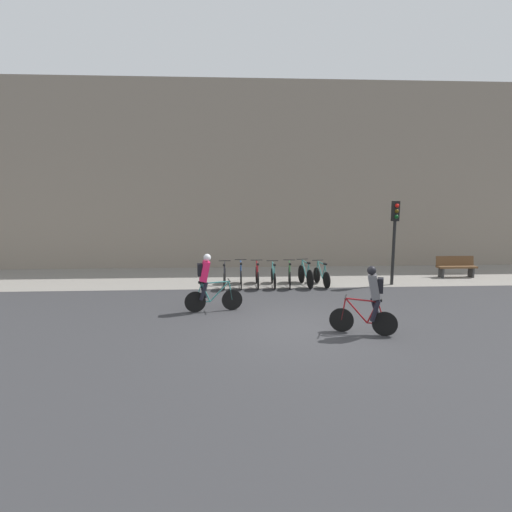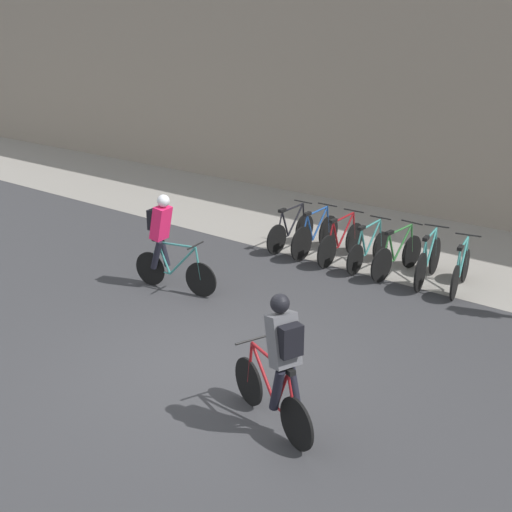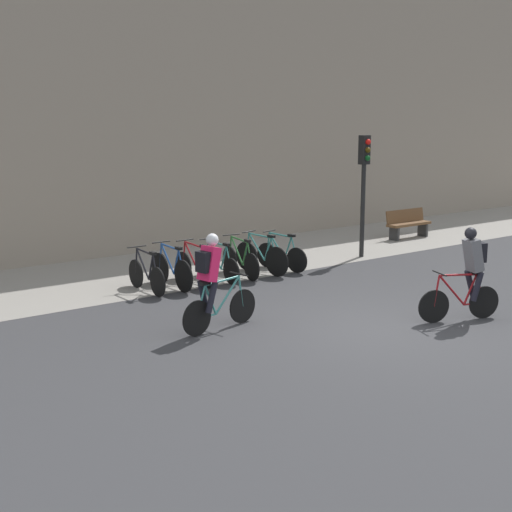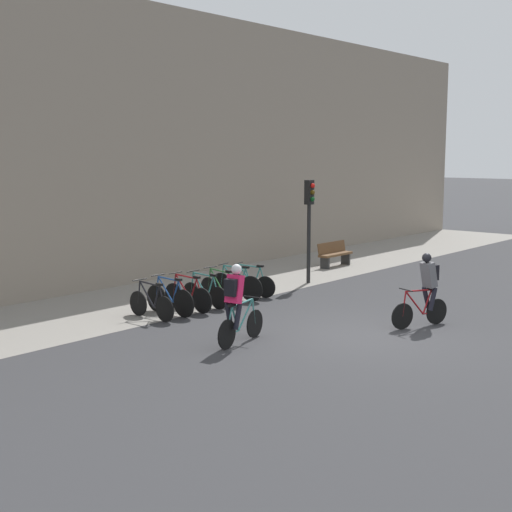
{
  "view_description": "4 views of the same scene",
  "coord_description": "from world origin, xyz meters",
  "px_view_note": "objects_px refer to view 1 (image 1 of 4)",
  "views": [
    {
      "loc": [
        -1.74,
        -10.05,
        3.48
      ],
      "look_at": [
        -1.08,
        2.36,
        1.57
      ],
      "focal_mm": 28.0,
      "sensor_mm": 36.0,
      "label": 1
    },
    {
      "loc": [
        5.42,
        -5.76,
        4.5
      ],
      "look_at": [
        -0.39,
        1.51,
        1.16
      ],
      "focal_mm": 45.0,
      "sensor_mm": 36.0,
      "label": 2
    },
    {
      "loc": [
        -9.22,
        -8.5,
        3.76
      ],
      "look_at": [
        -1.2,
        2.21,
        1.11
      ],
      "focal_mm": 50.0,
      "sensor_mm": 36.0,
      "label": 3
    },
    {
      "loc": [
        -13.5,
        -8.33,
        4.06
      ],
      "look_at": [
        -0.99,
        2.46,
        1.68
      ],
      "focal_mm": 50.0,
      "sensor_mm": 36.0,
      "label": 4
    }
  ],
  "objects_px": {
    "traffic_light_pole": "(395,227)",
    "parked_bike_3": "(273,276)",
    "bench": "(456,266)",
    "cyclist_pink": "(207,281)",
    "parked_bike_5": "(306,275)",
    "parked_bike_6": "(322,276)",
    "cyclist_grey": "(371,298)",
    "parked_bike_2": "(257,276)",
    "parked_bike_0": "(225,277)",
    "parked_bike_4": "(289,276)",
    "parked_bike_1": "(241,276)"
  },
  "relations": [
    {
      "from": "traffic_light_pole",
      "to": "bench",
      "type": "distance_m",
      "value": 3.95
    },
    {
      "from": "parked_bike_2",
      "to": "parked_bike_4",
      "type": "xyz_separation_m",
      "value": [
        1.25,
        0.0,
        -0.0
      ]
    },
    {
      "from": "parked_bike_2",
      "to": "traffic_light_pole",
      "type": "height_order",
      "value": "traffic_light_pole"
    },
    {
      "from": "parked_bike_2",
      "to": "bench",
      "type": "bearing_deg",
      "value": 8.59
    },
    {
      "from": "cyclist_grey",
      "to": "traffic_light_pole",
      "type": "relative_size",
      "value": 0.54
    },
    {
      "from": "traffic_light_pole",
      "to": "parked_bike_1",
      "type": "bearing_deg",
      "value": -179.91
    },
    {
      "from": "parked_bike_2",
      "to": "traffic_light_pole",
      "type": "xyz_separation_m",
      "value": [
        5.28,
        0.01,
        1.86
      ]
    },
    {
      "from": "traffic_light_pole",
      "to": "parked_bike_3",
      "type": "bearing_deg",
      "value": -179.86
    },
    {
      "from": "parked_bike_1",
      "to": "parked_bike_4",
      "type": "distance_m",
      "value": 1.87
    },
    {
      "from": "parked_bike_3",
      "to": "cyclist_grey",
      "type": "bearing_deg",
      "value": -70.79
    },
    {
      "from": "parked_bike_3",
      "to": "traffic_light_pole",
      "type": "bearing_deg",
      "value": 0.14
    },
    {
      "from": "traffic_light_pole",
      "to": "cyclist_pink",
      "type": "bearing_deg",
      "value": -154.98
    },
    {
      "from": "bench",
      "to": "cyclist_grey",
      "type": "bearing_deg",
      "value": -131.69
    },
    {
      "from": "cyclist_grey",
      "to": "parked_bike_3",
      "type": "distance_m",
      "value": 5.83
    },
    {
      "from": "parked_bike_4",
      "to": "parked_bike_6",
      "type": "height_order",
      "value": "parked_bike_4"
    },
    {
      "from": "parked_bike_2",
      "to": "parked_bike_4",
      "type": "relative_size",
      "value": 1.02
    },
    {
      "from": "parked_bike_2",
      "to": "parked_bike_6",
      "type": "bearing_deg",
      "value": 0.02
    },
    {
      "from": "parked_bike_3",
      "to": "cyclist_pink",
      "type": "bearing_deg",
      "value": -125.45
    },
    {
      "from": "traffic_light_pole",
      "to": "parked_bike_6",
      "type": "bearing_deg",
      "value": -179.79
    },
    {
      "from": "cyclist_grey",
      "to": "bench",
      "type": "distance_m",
      "value": 9.08
    },
    {
      "from": "cyclist_pink",
      "to": "parked_bike_1",
      "type": "height_order",
      "value": "cyclist_pink"
    },
    {
      "from": "cyclist_pink",
      "to": "parked_bike_6",
      "type": "xyz_separation_m",
      "value": [
        4.18,
        3.24,
        -0.56
      ]
    },
    {
      "from": "parked_bike_2",
      "to": "parked_bike_3",
      "type": "relative_size",
      "value": 1.06
    },
    {
      "from": "traffic_light_pole",
      "to": "parked_bike_0",
      "type": "bearing_deg",
      "value": -179.91
    },
    {
      "from": "cyclist_pink",
      "to": "traffic_light_pole",
      "type": "distance_m",
      "value": 7.8
    },
    {
      "from": "parked_bike_4",
      "to": "parked_bike_0",
      "type": "bearing_deg",
      "value": 180.0
    },
    {
      "from": "parked_bike_2",
      "to": "parked_bike_4",
      "type": "height_order",
      "value": "parked_bike_2"
    },
    {
      "from": "parked_bike_2",
      "to": "parked_bike_4",
      "type": "bearing_deg",
      "value": 0.0
    },
    {
      "from": "parked_bike_5",
      "to": "parked_bike_6",
      "type": "distance_m",
      "value": 0.62
    },
    {
      "from": "parked_bike_0",
      "to": "parked_bike_3",
      "type": "height_order",
      "value": "parked_bike_0"
    },
    {
      "from": "parked_bike_1",
      "to": "parked_bike_4",
      "type": "xyz_separation_m",
      "value": [
        1.87,
        -0.0,
        -0.02
      ]
    },
    {
      "from": "parked_bike_0",
      "to": "parked_bike_1",
      "type": "xyz_separation_m",
      "value": [
        0.62,
        0.0,
        0.03
      ]
    },
    {
      "from": "parked_bike_2",
      "to": "parked_bike_6",
      "type": "height_order",
      "value": "parked_bike_2"
    },
    {
      "from": "cyclist_pink",
      "to": "parked_bike_1",
      "type": "bearing_deg",
      "value": 71.91
    },
    {
      "from": "parked_bike_6",
      "to": "bench",
      "type": "relative_size",
      "value": 0.96
    },
    {
      "from": "cyclist_grey",
      "to": "parked_bike_0",
      "type": "distance_m",
      "value": 6.68
    },
    {
      "from": "parked_bike_5",
      "to": "parked_bike_6",
      "type": "xyz_separation_m",
      "value": [
        0.62,
        -0.0,
        -0.03
      ]
    },
    {
      "from": "parked_bike_0",
      "to": "parked_bike_4",
      "type": "relative_size",
      "value": 0.97
    },
    {
      "from": "cyclist_grey",
      "to": "parked_bike_2",
      "type": "xyz_separation_m",
      "value": [
        -2.53,
        5.48,
        -0.55
      ]
    },
    {
      "from": "parked_bike_3",
      "to": "parked_bike_5",
      "type": "xyz_separation_m",
      "value": [
        1.25,
        0.0,
        0.04
      ]
    },
    {
      "from": "cyclist_grey",
      "to": "parked_bike_1",
      "type": "distance_m",
      "value": 6.34
    },
    {
      "from": "parked_bike_3",
      "to": "bench",
      "type": "relative_size",
      "value": 0.99
    },
    {
      "from": "cyclist_pink",
      "to": "cyclist_grey",
      "type": "relative_size",
      "value": 1.0
    },
    {
      "from": "cyclist_grey",
      "to": "parked_bike_4",
      "type": "height_order",
      "value": "cyclist_grey"
    },
    {
      "from": "parked_bike_0",
      "to": "parked_bike_5",
      "type": "xyz_separation_m",
      "value": [
        3.12,
        0.0,
        0.03
      ]
    },
    {
      "from": "bench",
      "to": "parked_bike_0",
      "type": "bearing_deg",
      "value": -172.49
    },
    {
      "from": "parked_bike_2",
      "to": "parked_bike_5",
      "type": "relative_size",
      "value": 1.01
    },
    {
      "from": "bench",
      "to": "parked_bike_3",
      "type": "bearing_deg",
      "value": -170.74
    },
    {
      "from": "cyclist_pink",
      "to": "parked_bike_2",
      "type": "xyz_separation_m",
      "value": [
        1.68,
        3.24,
        -0.55
      ]
    },
    {
      "from": "cyclist_grey",
      "to": "parked_bike_3",
      "type": "xyz_separation_m",
      "value": [
        -1.91,
        5.48,
        -0.57
      ]
    }
  ]
}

